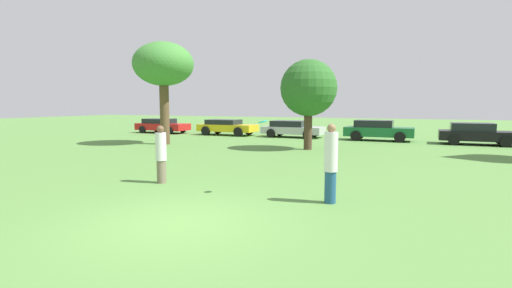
# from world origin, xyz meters

# --- Properties ---
(ground_plane) EXTENTS (120.00, 120.00, 0.00)m
(ground_plane) POSITION_xyz_m (0.00, 0.00, 0.00)
(ground_plane) COLOR #54843D
(person_thrower) EXTENTS (0.33, 0.33, 1.74)m
(person_thrower) POSITION_xyz_m (-2.75, 3.07, 0.89)
(person_thrower) COLOR #726651
(person_thrower) RESTS_ON ground
(person_catcher) EXTENTS (0.32, 0.32, 1.91)m
(person_catcher) POSITION_xyz_m (2.45, 2.75, 0.97)
(person_catcher) COLOR navy
(person_catcher) RESTS_ON ground
(frisbee) EXTENTS (0.24, 0.24, 0.09)m
(frisbee) POSITION_xyz_m (0.65, 2.83, 1.93)
(frisbee) COLOR #19B2D8
(tree_0) EXTENTS (3.53, 3.53, 6.00)m
(tree_0) POSITION_xyz_m (-9.49, 12.33, 4.62)
(tree_0) COLOR brown
(tree_0) RESTS_ON ground
(tree_1) EXTENTS (2.95, 2.95, 4.70)m
(tree_1) POSITION_xyz_m (-0.96, 13.11, 3.19)
(tree_1) COLOR #473323
(tree_1) RESTS_ON ground
(parked_car_red) EXTENTS (4.42, 2.01, 1.19)m
(parked_car_red) POSITION_xyz_m (-15.22, 19.61, 0.63)
(parked_car_red) COLOR red
(parked_car_red) RESTS_ON ground
(parked_car_yellow) EXTENTS (4.51, 2.12, 1.20)m
(parked_car_yellow) POSITION_xyz_m (-9.25, 19.76, 0.66)
(parked_car_yellow) COLOR gold
(parked_car_yellow) RESTS_ON ground
(parked_car_silver) EXTENTS (4.36, 2.12, 1.19)m
(parked_car_silver) POSITION_xyz_m (-4.02, 19.93, 0.63)
(parked_car_silver) COLOR #B2B2B7
(parked_car_silver) RESTS_ON ground
(parked_car_green) EXTENTS (4.35, 1.91, 1.33)m
(parked_car_green) POSITION_xyz_m (1.92, 19.70, 0.70)
(parked_car_green) COLOR #196633
(parked_car_green) RESTS_ON ground
(parked_car_black) EXTENTS (4.16, 2.06, 1.28)m
(parked_car_black) POSITION_xyz_m (7.51, 19.33, 0.67)
(parked_car_black) COLOR black
(parked_car_black) RESTS_ON ground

